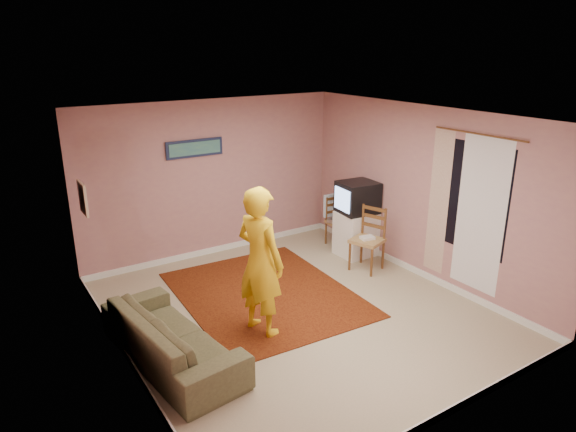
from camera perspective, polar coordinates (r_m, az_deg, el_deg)
ground at (r=7.01m, az=0.97°, el=-10.57°), size 5.00×5.00×0.00m
wall_back at (r=8.58m, az=-8.36°, el=4.10°), size 4.50×0.02×2.60m
wall_front at (r=4.78m, az=18.22°, el=-8.69°), size 4.50×0.02×2.60m
wall_left at (r=5.62m, az=-18.41°, el=-4.54°), size 0.02×5.00×2.60m
wall_right at (r=7.91m, az=14.70°, el=2.43°), size 0.02×5.00×2.60m
ceiling at (r=6.18m, az=1.11°, el=10.98°), size 4.50×5.00×0.02m
baseboard_back at (r=8.96m, az=-7.96°, el=-3.67°), size 4.50×0.02×0.10m
baseboard_front at (r=5.46m, az=16.74°, el=-20.43°), size 4.50×0.02×0.10m
baseboard_left at (r=6.20m, az=-17.11°, el=-15.22°), size 0.02×5.00×0.10m
baseboard_right at (r=8.32m, az=13.95°, el=-5.87°), size 0.02×5.00×0.10m
window at (r=7.32m, az=19.90°, el=1.85°), size 0.01×1.10×1.50m
curtain_sheer at (r=7.28m, az=20.59°, el=0.03°), size 0.01×0.75×2.10m
curtain_floral at (r=7.68m, az=16.39°, el=1.41°), size 0.01×0.35×2.10m
curtain_rod at (r=7.10m, az=20.45°, el=8.54°), size 0.02×1.40×0.02m
picture_back at (r=8.31m, az=-10.33°, el=7.42°), size 0.95×0.04×0.28m
picture_left at (r=7.04m, az=-21.82°, el=1.83°), size 0.04×0.38×0.42m
area_rug at (r=7.46m, az=-2.55°, el=-8.64°), size 2.40×2.94×0.02m
tv_cabinet at (r=8.74m, az=7.57°, el=-1.93°), size 0.60×0.54×0.76m
crt_tv at (r=8.54m, az=7.71°, el=2.08°), size 0.65×0.60×0.52m
chair_a at (r=9.07m, az=5.72°, el=-0.07°), size 0.41×0.40×0.47m
dvd_player at (r=9.09m, az=5.71°, el=-0.39°), size 0.45×0.38×0.07m
blue_throw at (r=9.16m, az=5.02°, el=1.26°), size 0.39×0.05×0.41m
chair_b at (r=8.10m, az=8.83°, el=-1.89°), size 0.56×0.57×0.55m
game_console at (r=8.12m, az=8.80°, el=-2.41°), size 0.23×0.19×0.04m
sofa at (r=6.04m, az=-12.82°, el=-12.96°), size 1.05×2.15×0.60m
person at (r=6.19m, az=-3.10°, el=-5.08°), size 0.62×0.78×1.87m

